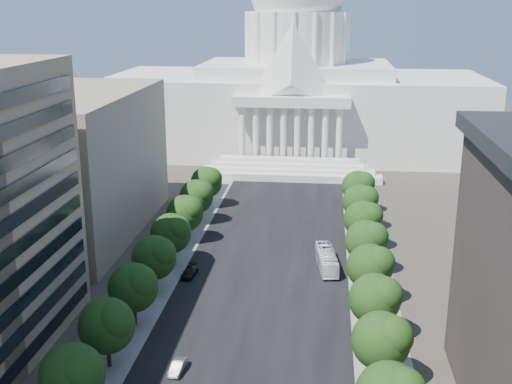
% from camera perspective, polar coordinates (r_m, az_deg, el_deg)
% --- Properties ---
extents(road_asphalt, '(30.00, 260.00, 0.01)m').
position_cam_1_polar(road_asphalt, '(125.83, 1.21, -5.71)').
color(road_asphalt, black).
rests_on(road_asphalt, ground).
extents(sidewalk_left, '(8.00, 260.00, 0.02)m').
position_cam_1_polar(sidewalk_left, '(128.78, -7.28, -5.31)').
color(sidewalk_left, gray).
rests_on(sidewalk_left, ground).
extents(sidewalk_right, '(8.00, 260.00, 0.02)m').
position_cam_1_polar(sidewalk_right, '(125.72, 9.91, -5.98)').
color(sidewalk_right, gray).
rests_on(sidewalk_right, ground).
extents(capitol, '(120.00, 56.00, 73.00)m').
position_cam_1_polar(capitol, '(213.04, 3.57, 8.99)').
color(capitol, white).
rests_on(capitol, ground).
extents(office_block_left_far, '(38.00, 52.00, 30.00)m').
position_cam_1_polar(office_block_left_far, '(142.65, -17.97, 2.48)').
color(office_block_left_far, gray).
rests_on(office_block_left_far, ground).
extents(tree_l_c, '(7.79, 7.60, 9.97)m').
position_cam_1_polar(tree_l_c, '(79.28, -15.86, -15.33)').
color(tree_l_c, '#33261C').
rests_on(tree_l_c, ground).
extents(tree_l_d, '(7.79, 7.60, 9.97)m').
position_cam_1_polar(tree_l_d, '(88.98, -12.97, -11.41)').
color(tree_l_d, '#33261C').
rests_on(tree_l_d, ground).
extents(tree_l_e, '(7.79, 7.60, 9.97)m').
position_cam_1_polar(tree_l_e, '(99.17, -10.72, -8.25)').
color(tree_l_e, '#33261C').
rests_on(tree_l_e, ground).
extents(tree_l_f, '(7.79, 7.60, 9.97)m').
position_cam_1_polar(tree_l_f, '(109.74, -8.92, -5.68)').
color(tree_l_f, '#33261C').
rests_on(tree_l_f, ground).
extents(tree_l_g, '(7.79, 7.60, 9.97)m').
position_cam_1_polar(tree_l_g, '(120.57, -7.45, -3.57)').
color(tree_l_g, '#33261C').
rests_on(tree_l_g, ground).
extents(tree_l_h, '(7.79, 7.60, 9.97)m').
position_cam_1_polar(tree_l_h, '(131.61, -6.23, -1.80)').
color(tree_l_h, '#33261C').
rests_on(tree_l_h, ground).
extents(tree_l_i, '(7.79, 7.60, 9.97)m').
position_cam_1_polar(tree_l_i, '(142.80, -5.20, -0.31)').
color(tree_l_i, '#33261C').
rests_on(tree_l_i, ground).
extents(tree_l_j, '(7.79, 7.60, 9.97)m').
position_cam_1_polar(tree_l_j, '(154.11, -4.33, 0.96)').
color(tree_l_j, '#33261C').
rests_on(tree_l_j, ground).
extents(tree_r_d, '(7.79, 7.60, 9.97)m').
position_cam_1_polar(tree_r_d, '(84.87, 11.29, -12.74)').
color(tree_r_d, '#33261C').
rests_on(tree_r_d, ground).
extents(tree_r_e, '(7.79, 7.60, 9.97)m').
position_cam_1_polar(tree_r_e, '(95.51, 10.72, -9.25)').
color(tree_r_e, '#33261C').
rests_on(tree_r_e, ground).
extents(tree_r_f, '(7.79, 7.60, 9.97)m').
position_cam_1_polar(tree_r_f, '(106.44, 10.27, -6.47)').
color(tree_r_f, '#33261C').
rests_on(tree_r_f, ground).
extents(tree_r_g, '(7.79, 7.60, 9.97)m').
position_cam_1_polar(tree_r_g, '(117.57, 9.91, -4.21)').
color(tree_r_g, '#33261C').
rests_on(tree_r_g, ground).
extents(tree_r_h, '(7.79, 7.60, 9.97)m').
position_cam_1_polar(tree_r_h, '(128.87, 9.61, -2.34)').
color(tree_r_h, '#33261C').
rests_on(tree_r_h, ground).
extents(tree_r_i, '(7.79, 7.60, 9.97)m').
position_cam_1_polar(tree_r_i, '(140.28, 9.37, -0.77)').
color(tree_r_i, '#33261C').
rests_on(tree_r_i, ground).
extents(tree_r_j, '(7.79, 7.60, 9.97)m').
position_cam_1_polar(tree_r_j, '(151.78, 9.16, 0.55)').
color(tree_r_j, '#33261C').
rests_on(tree_r_j, ground).
extents(streetlight_c, '(2.61, 0.44, 9.00)m').
position_cam_1_polar(streetlight_c, '(96.10, 11.63, -9.56)').
color(streetlight_c, gray).
rests_on(streetlight_c, ground).
extents(streetlight_d, '(2.61, 0.44, 9.00)m').
position_cam_1_polar(streetlight_d, '(119.03, 10.62, -4.31)').
color(streetlight_d, gray).
rests_on(streetlight_d, ground).
extents(streetlight_e, '(2.61, 0.44, 9.00)m').
position_cam_1_polar(streetlight_e, '(142.65, 9.94, -0.78)').
color(streetlight_e, gray).
rests_on(streetlight_e, ground).
extents(streetlight_f, '(2.61, 0.44, 9.00)m').
position_cam_1_polar(streetlight_f, '(166.68, 9.46, 1.74)').
color(streetlight_f, gray).
rests_on(streetlight_f, ground).
extents(car_silver, '(1.90, 4.47, 1.44)m').
position_cam_1_polar(car_silver, '(89.36, -6.96, -15.18)').
color(car_silver, '#A0A3A8').
rests_on(car_silver, ground).
extents(car_dark_b, '(2.60, 5.52, 1.56)m').
position_cam_1_polar(car_dark_b, '(117.25, -5.93, -7.09)').
color(car_dark_b, black).
rests_on(car_dark_b, ground).
extents(city_bus, '(4.57, 12.91, 3.52)m').
position_cam_1_polar(city_bus, '(120.31, 6.31, -5.97)').
color(city_bus, white).
rests_on(city_bus, ground).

